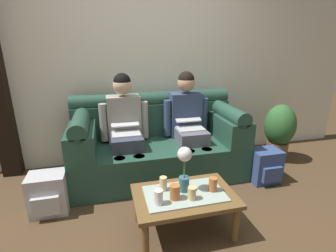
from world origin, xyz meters
name	(u,v)px	position (x,y,z in m)	size (l,w,h in m)	color
ground_plane	(187,238)	(0.00, 0.00, 0.00)	(14.00, 14.00, 0.00)	#4C3823
back_wall_patterned	(148,50)	(0.00, 1.70, 1.45)	(6.00, 0.12, 2.90)	silver
couch	(158,144)	(0.00, 1.17, 0.38)	(1.97, 0.88, 0.96)	#234738
person_left	(125,124)	(-0.38, 1.17, 0.66)	(0.56, 0.67, 1.22)	#383D4C
person_right	(188,119)	(0.38, 1.17, 0.66)	(0.56, 0.67, 1.22)	#595B66
coffee_table	(184,199)	(0.00, 0.10, 0.31)	(0.83, 0.53, 0.37)	brown
flower_vase	(184,165)	(0.01, 0.13, 0.60)	(0.12, 0.12, 0.39)	#336672
cup_near_left	(175,192)	(-0.10, 0.04, 0.43)	(0.08, 0.08, 0.12)	#B26633
cup_near_right	(163,184)	(-0.16, 0.18, 0.43)	(0.06, 0.06, 0.12)	#DBB77A
cup_far_center	(192,193)	(0.03, 0.01, 0.42)	(0.07, 0.07, 0.10)	#DBB77A
cup_far_left	(159,197)	(-0.23, 0.01, 0.43)	(0.07, 0.07, 0.12)	silver
cup_far_right	(213,184)	(0.24, 0.08, 0.43)	(0.07, 0.07, 0.12)	#B26633
backpack_right	(265,166)	(1.15, 0.65, 0.19)	(0.32, 0.29, 0.39)	#33477A
backpack_left	(48,194)	(-1.15, 0.64, 0.19)	(0.33, 0.30, 0.39)	#B7B7BC
potted_plant	(279,130)	(1.65, 1.11, 0.43)	(0.40, 0.40, 0.78)	brown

